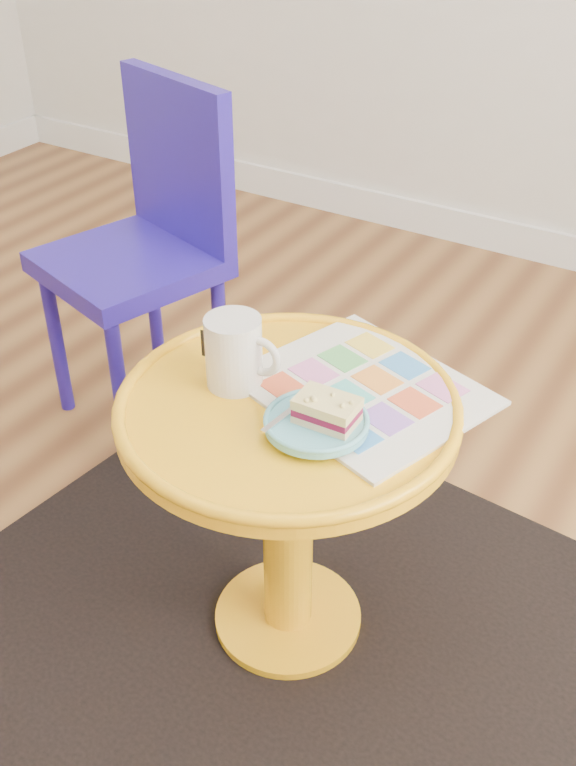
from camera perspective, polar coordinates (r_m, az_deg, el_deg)
The scene contains 10 objects.
floor at distance 1.88m, azimuth -16.40°, elevation -12.72°, with size 4.00×4.00×0.00m, color brown.
room_walls at distance 3.00m, azimuth -16.51°, elevation 7.90°, with size 4.00×4.00×4.00m.
rug at distance 1.74m, azimuth 0.00°, elevation -15.54°, with size 1.30×1.10×0.01m, color black.
side_table at distance 1.47m, azimuth 0.00°, elevation -6.08°, with size 0.56×0.56×0.53m.
chair at distance 2.08m, azimuth -9.23°, elevation 9.67°, with size 0.46×0.46×0.83m.
newspaper at distance 1.41m, azimuth 5.02°, elevation -0.39°, with size 0.37×0.31×0.01m, color silver.
mug at distance 1.39m, azimuth -3.55°, elevation 2.19°, with size 0.13×0.09×0.12m.
plate at distance 1.31m, azimuth 1.91°, elevation -2.70°, with size 0.16×0.16×0.02m.
cake_slice at distance 1.29m, azimuth 2.62°, elevation -1.82°, with size 0.10×0.07×0.04m.
fork at distance 1.32m, azimuth 0.43°, elevation -1.69°, with size 0.03×0.14×0.00m.
Camera 1 is at (1.08, -0.76, 1.34)m, focal length 40.00 mm.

